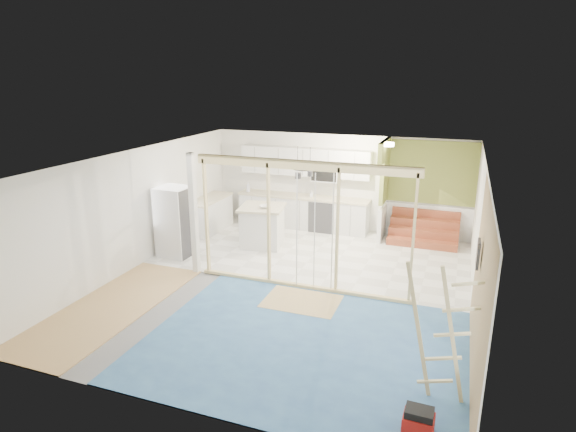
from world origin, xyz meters
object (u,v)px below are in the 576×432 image
(fridge, at_px, (176,222))
(toolbox, at_px, (419,422))
(ladder, at_px, (440,334))
(island, at_px, (262,226))

(fridge, height_order, toolbox, fridge)
(ladder, bearing_deg, fridge, 145.44)
(island, relative_size, toolbox, 3.24)
(toolbox, bearing_deg, island, 130.19)
(toolbox, bearing_deg, fridge, 147.03)
(toolbox, relative_size, ladder, 0.20)
(fridge, xyz_separation_m, toolbox, (5.92, -4.10, -0.66))
(fridge, relative_size, island, 1.37)
(toolbox, xyz_separation_m, ladder, (0.13, 0.75, 0.80))
(fridge, relative_size, toolbox, 4.45)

